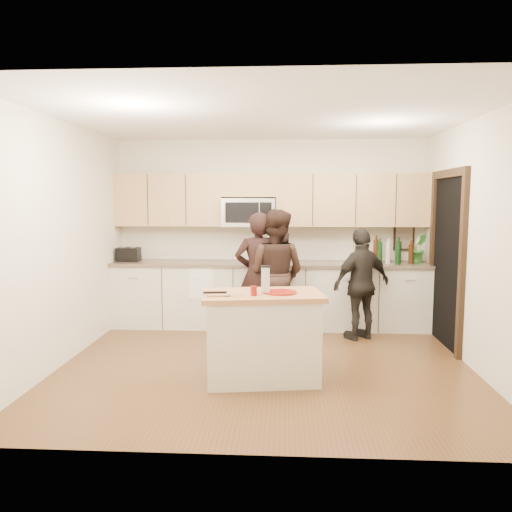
# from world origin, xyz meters

# --- Properties ---
(floor) EXTENTS (4.50, 4.50, 0.00)m
(floor) POSITION_xyz_m (0.00, 0.00, 0.00)
(floor) COLOR brown
(floor) RESTS_ON ground
(room_shell) EXTENTS (4.52, 4.02, 2.71)m
(room_shell) POSITION_xyz_m (0.00, 0.00, 1.73)
(room_shell) COLOR beige
(room_shell) RESTS_ON ground
(back_cabinetry) EXTENTS (4.50, 0.66, 0.94)m
(back_cabinetry) POSITION_xyz_m (0.00, 1.69, 0.47)
(back_cabinetry) COLOR beige
(back_cabinetry) RESTS_ON ground
(upper_cabinetry) EXTENTS (4.50, 0.33, 0.75)m
(upper_cabinetry) POSITION_xyz_m (0.03, 1.83, 1.84)
(upper_cabinetry) COLOR tan
(upper_cabinetry) RESTS_ON ground
(microwave) EXTENTS (0.76, 0.41, 0.40)m
(microwave) POSITION_xyz_m (-0.31, 1.80, 1.65)
(microwave) COLOR silver
(microwave) RESTS_ON ground
(doorway) EXTENTS (0.06, 1.25, 2.20)m
(doorway) POSITION_xyz_m (2.23, 0.90, 1.16)
(doorway) COLOR black
(doorway) RESTS_ON ground
(framed_picture) EXTENTS (0.30, 0.03, 0.38)m
(framed_picture) POSITION_xyz_m (1.95, 1.98, 1.28)
(framed_picture) COLOR black
(framed_picture) RESTS_ON ground
(dish_towel) EXTENTS (0.34, 0.60, 0.48)m
(dish_towel) POSITION_xyz_m (-0.95, 1.50, 0.80)
(dish_towel) COLOR white
(dish_towel) RESTS_ON ground
(island) EXTENTS (1.29, 0.87, 0.90)m
(island) POSITION_xyz_m (-0.02, -0.47, 0.45)
(island) COLOR beige
(island) RESTS_ON ground
(red_plate) EXTENTS (0.33, 0.33, 0.02)m
(red_plate) POSITION_xyz_m (0.17, -0.48, 0.91)
(red_plate) COLOR maroon
(red_plate) RESTS_ON island
(box_grater) EXTENTS (0.10, 0.06, 0.26)m
(box_grater) POSITION_xyz_m (0.02, -0.51, 1.05)
(box_grater) COLOR silver
(box_grater) RESTS_ON red_plate
(drink_glass) EXTENTS (0.06, 0.06, 0.10)m
(drink_glass) POSITION_xyz_m (-0.09, -0.63, 0.95)
(drink_glass) COLOR maroon
(drink_glass) RESTS_ON island
(cutting_board) EXTENTS (0.25, 0.20, 0.02)m
(cutting_board) POSITION_xyz_m (-0.43, -0.64, 0.91)
(cutting_board) COLOR #B2784A
(cutting_board) RESTS_ON island
(tongs) EXTENTS (0.23, 0.06, 0.02)m
(tongs) POSITION_xyz_m (-0.47, -0.62, 0.93)
(tongs) COLOR black
(tongs) RESTS_ON cutting_board
(knife) EXTENTS (0.19, 0.05, 0.01)m
(knife) POSITION_xyz_m (-0.28, -0.70, 0.92)
(knife) COLOR silver
(knife) RESTS_ON cutting_board
(toaster) EXTENTS (0.32, 0.22, 0.20)m
(toaster) POSITION_xyz_m (-2.05, 1.67, 1.04)
(toaster) COLOR black
(toaster) RESTS_ON back_cabinetry
(bottle_cluster) EXTENTS (0.65, 0.37, 0.38)m
(bottle_cluster) POSITION_xyz_m (1.77, 1.70, 1.12)
(bottle_cluster) COLOR black
(bottle_cluster) RESTS_ON back_cabinetry
(orchid) EXTENTS (0.27, 0.23, 0.43)m
(orchid) POSITION_xyz_m (2.10, 1.72, 1.15)
(orchid) COLOR #387F32
(orchid) RESTS_ON back_cabinetry
(woman_left) EXTENTS (0.67, 0.49, 1.67)m
(woman_left) POSITION_xyz_m (-0.14, 1.13, 0.83)
(woman_left) COLOR black
(woman_left) RESTS_ON ground
(woman_center) EXTENTS (1.01, 0.91, 1.70)m
(woman_center) POSITION_xyz_m (0.09, 1.13, 0.85)
(woman_center) COLOR black
(woman_center) RESTS_ON ground
(woman_right) EXTENTS (0.92, 0.74, 1.47)m
(woman_right) POSITION_xyz_m (1.22, 1.11, 0.73)
(woman_right) COLOR black
(woman_right) RESTS_ON ground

